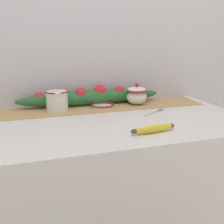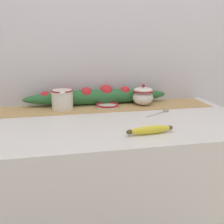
{
  "view_description": "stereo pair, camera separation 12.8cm",
  "coord_description": "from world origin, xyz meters",
  "px_view_note": "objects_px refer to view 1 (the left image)",
  "views": [
    {
      "loc": [
        -0.36,
        -1.22,
        1.25
      ],
      "look_at": [
        0.01,
        -0.04,
        0.91
      ],
      "focal_mm": 45.0,
      "sensor_mm": 36.0,
      "label": 1
    },
    {
      "loc": [
        -0.24,
        -1.26,
        1.25
      ],
      "look_at": [
        0.01,
        -0.04,
        0.91
      ],
      "focal_mm": 45.0,
      "sensor_mm": 36.0,
      "label": 2
    }
  ],
  "objects_px": {
    "small_dish": "(102,106)",
    "banana": "(153,129)",
    "spoon": "(160,110)",
    "cream_pitcher": "(57,100)",
    "sugar_bowl": "(137,95)"
  },
  "relations": [
    {
      "from": "banana",
      "to": "spoon",
      "type": "relative_size",
      "value": 1.29
    },
    {
      "from": "sugar_bowl",
      "to": "spoon",
      "type": "height_order",
      "value": "sugar_bowl"
    },
    {
      "from": "cream_pitcher",
      "to": "small_dish",
      "type": "height_order",
      "value": "cream_pitcher"
    },
    {
      "from": "cream_pitcher",
      "to": "small_dish",
      "type": "distance_m",
      "value": 0.25
    },
    {
      "from": "spoon",
      "to": "banana",
      "type": "bearing_deg",
      "value": -152.58
    },
    {
      "from": "cream_pitcher",
      "to": "small_dish",
      "type": "bearing_deg",
      "value": -3.44
    },
    {
      "from": "small_dish",
      "to": "cream_pitcher",
      "type": "bearing_deg",
      "value": 176.56
    },
    {
      "from": "sugar_bowl",
      "to": "spoon",
      "type": "bearing_deg",
      "value": -68.32
    },
    {
      "from": "small_dish",
      "to": "banana",
      "type": "relative_size",
      "value": 0.63
    },
    {
      "from": "sugar_bowl",
      "to": "spoon",
      "type": "relative_size",
      "value": 0.76
    },
    {
      "from": "sugar_bowl",
      "to": "small_dish",
      "type": "distance_m",
      "value": 0.22
    },
    {
      "from": "sugar_bowl",
      "to": "small_dish",
      "type": "relative_size",
      "value": 0.94
    },
    {
      "from": "spoon",
      "to": "small_dish",
      "type": "bearing_deg",
      "value": 120.07
    },
    {
      "from": "cream_pitcher",
      "to": "small_dish",
      "type": "xyz_separation_m",
      "value": [
        0.25,
        -0.01,
        -0.05
      ]
    },
    {
      "from": "small_dish",
      "to": "spoon",
      "type": "bearing_deg",
      "value": -28.62
    }
  ]
}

